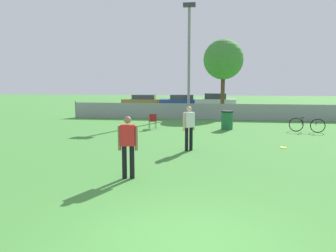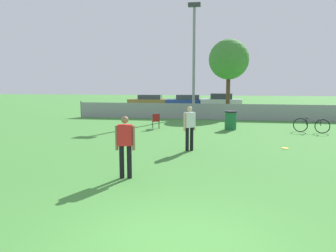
% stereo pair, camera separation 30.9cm
% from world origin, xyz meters
% --- Properties ---
extents(ground_plane, '(120.00, 120.00, 0.00)m').
position_xyz_m(ground_plane, '(0.00, 0.00, 0.00)').
color(ground_plane, '#428438').
extents(fence_backline, '(19.56, 0.07, 1.21)m').
position_xyz_m(fence_backline, '(0.00, 18.00, 0.55)').
color(fence_backline, gray).
rests_on(fence_backline, ground_plane).
extents(light_pole, '(0.90, 0.36, 8.27)m').
position_xyz_m(light_pole, '(-1.57, 19.81, 4.89)').
color(light_pole, gray).
rests_on(light_pole, ground_plane).
extents(tree_near_pole, '(3.16, 3.16, 5.94)m').
position_xyz_m(tree_near_pole, '(1.00, 21.94, 4.33)').
color(tree_near_pole, '#4C331E').
rests_on(tree_near_pole, ground_plane).
extents(player_thrower_red, '(0.53, 0.27, 1.68)m').
position_xyz_m(player_thrower_red, '(-1.90, 3.51, 0.96)').
color(player_thrower_red, black).
rests_on(player_thrower_red, ground_plane).
extents(player_receiver_white, '(0.43, 0.41, 1.68)m').
position_xyz_m(player_receiver_white, '(-0.58, 7.34, 0.96)').
color(player_receiver_white, black).
rests_on(player_receiver_white, ground_plane).
extents(frisbee_disc, '(0.25, 0.25, 0.03)m').
position_xyz_m(frisbee_disc, '(3.07, 8.37, 0.01)').
color(frisbee_disc, yellow).
rests_on(frisbee_disc, ground_plane).
extents(folding_chair_sideline, '(0.51, 0.51, 0.84)m').
position_xyz_m(folding_chair_sideline, '(-3.02, 12.92, 0.49)').
color(folding_chair_sideline, '#333338').
rests_on(folding_chair_sideline, ground_plane).
extents(bicycle_sideline, '(1.69, 0.64, 0.78)m').
position_xyz_m(bicycle_sideline, '(5.12, 12.82, 0.38)').
color(bicycle_sideline, black).
rests_on(bicycle_sideline, ground_plane).
extents(trash_bin, '(0.66, 0.66, 1.02)m').
position_xyz_m(trash_bin, '(1.06, 13.26, 0.51)').
color(trash_bin, '#1E6638').
rests_on(trash_bin, ground_plane).
extents(parked_car_tan, '(4.58, 2.08, 1.29)m').
position_xyz_m(parked_car_tan, '(-6.88, 28.54, 0.65)').
color(parked_car_tan, black).
rests_on(parked_car_tan, ground_plane).
extents(parked_car_blue, '(4.55, 2.03, 1.31)m').
position_xyz_m(parked_car_blue, '(-2.93, 28.54, 0.65)').
color(parked_car_blue, black).
rests_on(parked_car_blue, ground_plane).
extents(parked_car_silver, '(4.01, 1.91, 1.49)m').
position_xyz_m(parked_car_silver, '(0.47, 27.82, 0.72)').
color(parked_car_silver, black).
rests_on(parked_car_silver, ground_plane).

